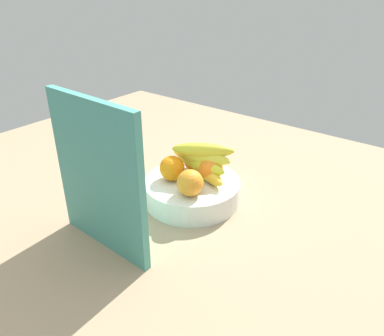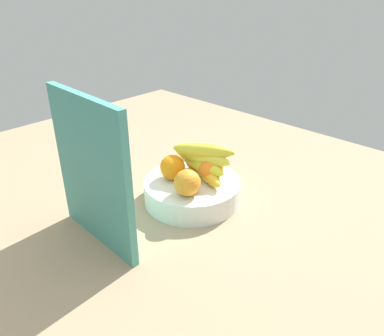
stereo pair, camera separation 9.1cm
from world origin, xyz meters
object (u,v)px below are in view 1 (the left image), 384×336
object	(u,v)px
orange_front_left	(172,168)
orange_center	(210,168)
cutting_board	(99,178)
orange_front_right	(190,183)
fruit_bowl	(192,190)
banana_bunch	(202,160)
orange_back_left	(195,159)

from	to	relation	value
orange_front_left	orange_center	xyz separation A→B (cm)	(-8.30, -6.62, 0.00)
orange_front_left	cutting_board	size ratio (longest dim) A/B	0.19
orange_front_left	orange_center	world-z (taller)	same
orange_front_right	fruit_bowl	bearing A→B (deg)	-55.78
orange_center	banana_bunch	bearing A→B (deg)	12.33
fruit_bowl	orange_front_right	xyz separation A→B (cm)	(-4.16, 6.12, 6.65)
orange_front_right	banana_bunch	distance (cm)	10.15
orange_front_left	banana_bunch	world-z (taller)	banana_bunch
fruit_bowl	orange_front_right	size ratio (longest dim) A/B	3.84
orange_center	orange_front_left	bearing A→B (deg)	38.57
cutting_board	orange_front_left	bearing A→B (deg)	-86.32
orange_front_right	orange_back_left	bearing A→B (deg)	-57.07
orange_center	banana_bunch	xyz separation A→B (cm)	(2.40, 0.52, 1.80)
cutting_board	fruit_bowl	bearing A→B (deg)	-96.42
orange_center	cutting_board	bearing A→B (deg)	76.87
fruit_bowl	orange_center	size ratio (longest dim) A/B	3.84
orange_center	fruit_bowl	bearing A→B (deg)	48.61
orange_center	cutting_board	world-z (taller)	cutting_board
orange_front_left	orange_front_right	distance (cm)	9.64
fruit_bowl	cutting_board	bearing A→B (deg)	81.86
orange_center	orange_back_left	xyz separation A→B (cm)	(7.06, -2.01, 0.00)
orange_back_left	cutting_board	xyz separation A→B (cm)	(0.38, 33.88, 8.21)
orange_center	cutting_board	xyz separation A→B (cm)	(7.43, 31.87, 8.21)
orange_center	orange_back_left	bearing A→B (deg)	-15.91
orange_center	cutting_board	distance (cm)	33.74
orange_back_left	fruit_bowl	bearing A→B (deg)	121.54
fruit_bowl	banana_bunch	size ratio (longest dim) A/B	1.43
fruit_bowl	orange_back_left	distance (cm)	9.60
orange_front_right	cutting_board	size ratio (longest dim) A/B	0.19
fruit_bowl	banana_bunch	bearing A→B (deg)	-107.05
orange_front_left	orange_center	size ratio (longest dim) A/B	1.00
orange_front_right	orange_center	bearing A→B (deg)	-85.85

